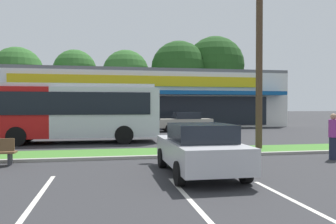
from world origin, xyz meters
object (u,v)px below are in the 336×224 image
object	(u,v)px
car_2	(184,122)
car_1	(200,149)
pedestrian_near_bench	(333,136)
city_bus	(41,111)
utility_pole	(256,23)

from	to	relation	value
car_2	car_1	bearing A→B (deg)	77.91
car_2	pedestrian_near_bench	distance (m)	14.98
car_2	city_bus	bearing A→B (deg)	35.42
pedestrian_near_bench	car_2	bearing A→B (deg)	118.79
pedestrian_near_bench	car_1	bearing A→B (deg)	-143.21
car_2	pedestrian_near_bench	bearing A→B (deg)	98.73
city_bus	pedestrian_near_bench	size ratio (longest dim) A/B	7.28
car_1	city_bus	bearing A→B (deg)	32.87
city_bus	car_2	xyz separation A→B (m)	(9.76, 6.94, -0.98)
utility_pole	car_1	bearing A→B (deg)	-130.98
car_1	car_2	bearing A→B (deg)	-12.09
utility_pole	car_2	distance (m)	12.96
utility_pole	car_2	size ratio (longest dim) A/B	2.49
car_2	utility_pole	bearing A→B (deg)	92.27
utility_pole	car_1	xyz separation A→B (m)	(-4.02, -4.62, -5.05)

